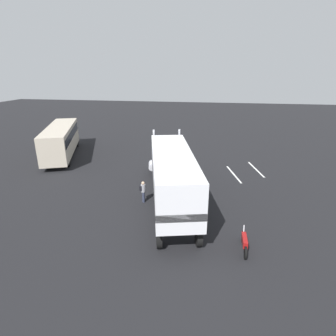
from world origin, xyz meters
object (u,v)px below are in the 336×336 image
at_px(person_bystander, 143,191).
at_px(motorcycle, 244,242).
at_px(semi_truck, 171,170).
at_px(parked_bus, 61,138).

distance_m(person_bystander, motorcycle, 8.31).
bearing_deg(semi_truck, person_bystander, 97.77).
bearing_deg(parked_bus, person_bystander, -128.89).
xyz_separation_m(semi_truck, parked_bus, (9.31, 13.93, -0.46)).
xyz_separation_m(semi_truck, person_bystander, (-0.28, 2.04, -1.63)).
bearing_deg(parked_bus, semi_truck, -123.76).
xyz_separation_m(person_bystander, parked_bus, (9.59, 11.89, 1.17)).
bearing_deg(parked_bus, motorcycle, -127.27).
height_order(semi_truck, parked_bus, semi_truck).
relative_size(person_bystander, motorcycle, 0.77).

